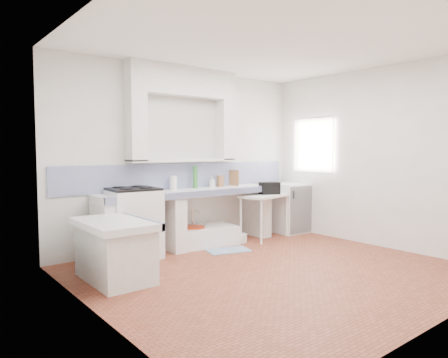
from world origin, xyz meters
TOP-DOWN VIEW (x-y plane):
  - floor at (0.00, 0.00)m, footprint 4.50×4.50m
  - ceiling at (0.00, 0.00)m, footprint 4.50×4.50m
  - wall_back at (0.00, 2.00)m, footprint 4.50×0.00m
  - wall_front at (0.00, -2.00)m, footprint 4.50×0.00m
  - wall_left at (-2.25, 0.00)m, footprint 0.00×4.50m
  - wall_right at (2.25, 0.00)m, footprint 0.00×4.50m
  - alcove_mass at (-0.10, 1.88)m, footprint 1.90×0.25m
  - window_frame at (2.42, 1.20)m, footprint 0.35×0.86m
  - lace_valance at (2.28, 1.20)m, footprint 0.01×0.84m
  - counter_slab at (-0.10, 1.70)m, footprint 3.00×0.60m
  - counter_lip at (-0.10, 1.42)m, footprint 3.00×0.04m
  - counter_pier_left at (-1.50, 1.70)m, footprint 0.20×0.55m
  - counter_pier_mid at (-0.45, 1.70)m, footprint 0.20×0.55m
  - counter_pier_right at (1.30, 1.70)m, footprint 0.20×0.55m
  - peninsula_top at (-1.70, 0.90)m, footprint 0.70×1.10m
  - peninsula_base at (-1.70, 0.90)m, footprint 0.60×1.00m
  - peninsula_lip at (-1.37, 0.90)m, footprint 0.04×1.10m
  - backsplash at (0.00, 1.99)m, footprint 4.27×0.03m
  - stove at (-1.08, 1.70)m, footprint 0.72×0.70m
  - sink at (0.08, 1.69)m, footprint 1.18×0.74m
  - side_table at (1.22, 1.43)m, footprint 1.00×0.70m
  - fridge at (1.97, 1.55)m, footprint 0.60×0.60m
  - bucket_red at (-0.04, 1.70)m, footprint 0.40×0.40m
  - bucket_orange at (0.11, 1.69)m, footprint 0.31×0.31m
  - bucket_blue at (0.56, 1.68)m, footprint 0.38×0.38m
  - basin_white at (0.69, 1.52)m, footprint 0.37×0.37m
  - water_bottle_a at (-0.05, 1.81)m, footprint 0.09×0.09m
  - water_bottle_b at (0.28, 1.84)m, footprint 0.09×0.09m
  - black_bag at (1.31, 1.40)m, footprint 0.37×0.29m
  - green_bottle_a at (0.09, 1.85)m, footprint 0.09×0.09m
  - green_bottle_b at (0.09, 1.85)m, footprint 0.10×0.10m
  - knife_block at (0.60, 1.85)m, footprint 0.09×0.08m
  - cutting_board at (0.90, 1.85)m, footprint 0.07×0.20m
  - paper_towel at (-0.32, 1.85)m, footprint 0.11×0.11m
  - soap_bottle at (0.43, 1.85)m, footprint 0.11×0.11m
  - rug at (0.20, 1.14)m, footprint 0.71×0.52m

SIDE VIEW (x-z plane):
  - floor at x=0.00m, z-range 0.00..0.00m
  - rug at x=0.20m, z-range 0.00..0.01m
  - basin_white at x=0.69m, z-range 0.00..0.13m
  - sink at x=0.08m, z-range 0.00..0.27m
  - bucket_blue at x=0.56m, z-range 0.00..0.28m
  - bucket_orange at x=0.11m, z-range 0.00..0.28m
  - water_bottle_a at x=-0.05m, z-range 0.00..0.31m
  - water_bottle_b at x=0.28m, z-range 0.00..0.31m
  - bucket_red at x=-0.04m, z-range 0.00..0.32m
  - peninsula_base at x=-1.70m, z-range 0.00..0.62m
  - side_table at x=1.22m, z-range 0.36..0.40m
  - counter_pier_left at x=-1.50m, z-range 0.00..0.82m
  - counter_pier_mid at x=-0.45m, z-range 0.00..0.82m
  - counter_pier_right at x=1.30m, z-range 0.00..0.82m
  - fridge at x=1.97m, z-range 0.00..0.90m
  - stove at x=-1.08m, z-range 0.00..0.96m
  - peninsula_top at x=-1.70m, z-range 0.62..0.70m
  - peninsula_lip at x=-1.37m, z-range 0.61..0.71m
  - counter_slab at x=-0.10m, z-range 0.82..0.90m
  - counter_lip at x=-0.10m, z-range 0.81..0.91m
  - black_bag at x=1.31m, z-range 0.76..0.97m
  - soap_bottle at x=0.43m, z-range 0.90..1.08m
  - knife_block at x=0.60m, z-range 0.90..1.09m
  - paper_towel at x=-0.32m, z-range 0.90..1.11m
  - cutting_board at x=0.90m, z-range 0.90..1.17m
  - green_bottle_a at x=0.09m, z-range 0.90..1.24m
  - green_bottle_b at x=0.09m, z-range 0.90..1.26m
  - backsplash at x=0.00m, z-range 0.90..1.30m
  - wall_back at x=0.00m, z-range -0.85..3.65m
  - wall_front at x=0.00m, z-range -0.85..3.65m
  - wall_left at x=-2.25m, z-range -0.85..3.65m
  - wall_right at x=2.25m, z-range -0.85..3.65m
  - window_frame at x=2.42m, z-range 1.07..2.13m
  - lace_valance at x=2.28m, z-range 1.86..2.10m
  - alcove_mass at x=-0.10m, z-range 2.35..2.80m
  - ceiling at x=0.00m, z-range 2.80..2.80m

